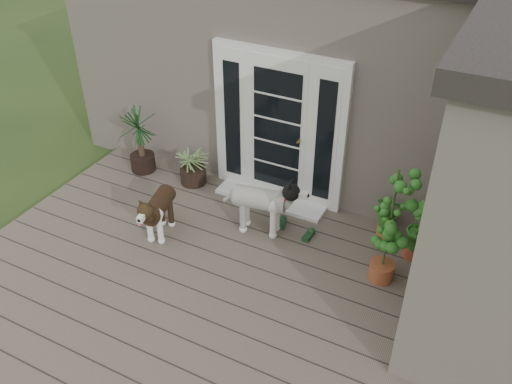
% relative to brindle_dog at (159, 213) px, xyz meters
% --- Properties ---
extents(deck, '(6.20, 4.60, 0.12)m').
position_rel_brindle_dog_xyz_m(deck, '(1.15, -0.69, -0.39)').
color(deck, '#6B5B4C').
rests_on(deck, ground).
extents(house_main, '(7.40, 4.00, 3.10)m').
position_rel_brindle_dog_xyz_m(house_main, '(1.15, 3.56, 1.10)').
color(house_main, '#665E54').
rests_on(house_main, ground).
extents(door_unit, '(1.90, 0.14, 2.15)m').
position_rel_brindle_dog_xyz_m(door_unit, '(0.95, 1.51, 0.74)').
color(door_unit, white).
rests_on(door_unit, deck).
extents(door_step, '(1.60, 0.40, 0.05)m').
position_rel_brindle_dog_xyz_m(door_step, '(0.95, 1.31, -0.31)').
color(door_step, white).
rests_on(door_step, deck).
extents(brindle_dog, '(0.51, 0.85, 0.67)m').
position_rel_brindle_dog_xyz_m(brindle_dog, '(0.00, 0.00, 0.00)').
color(brindle_dog, '#342113').
rests_on(brindle_dog, deck).
extents(white_dog, '(0.95, 0.53, 0.75)m').
position_rel_brindle_dog_xyz_m(white_dog, '(1.13, 0.64, 0.04)').
color(white_dog, beige).
rests_on(white_dog, deck).
extents(spider_plant, '(0.64, 0.64, 0.68)m').
position_rel_brindle_dog_xyz_m(spider_plant, '(-0.28, 1.21, 0.01)').
color(spider_plant, '#93B770').
rests_on(spider_plant, deck).
extents(yucca, '(0.77, 0.77, 1.03)m').
position_rel_brindle_dog_xyz_m(yucca, '(-1.16, 1.16, 0.18)').
color(yucca, '#113318').
rests_on(yucca, deck).
extents(herb_a, '(0.56, 0.56, 0.52)m').
position_rel_brindle_dog_xyz_m(herb_a, '(2.62, 1.31, -0.08)').
color(herb_a, '#17511D').
rests_on(herb_a, deck).
extents(herb_b, '(0.48, 0.48, 0.57)m').
position_rel_brindle_dog_xyz_m(herb_b, '(3.04, 1.06, -0.05)').
color(herb_b, '#285C1A').
rests_on(herb_b, deck).
extents(herb_c, '(0.39, 0.39, 0.49)m').
position_rel_brindle_dog_xyz_m(herb_c, '(3.11, 1.17, -0.09)').
color(herb_c, '#26641C').
rests_on(herb_c, deck).
extents(sapling, '(0.48, 0.48, 1.58)m').
position_rel_brindle_dog_xyz_m(sapling, '(2.80, 0.49, 0.46)').
color(sapling, '#235117').
rests_on(sapling, deck).
extents(clog_left, '(0.19, 0.28, 0.08)m').
position_rel_brindle_dog_xyz_m(clog_left, '(1.34, 0.88, -0.29)').
color(clog_left, '#15361F').
rests_on(clog_left, deck).
extents(clog_right, '(0.14, 0.27, 0.08)m').
position_rel_brindle_dog_xyz_m(clog_right, '(1.75, 0.80, -0.29)').
color(clog_right, '#163719').
rests_on(clog_right, deck).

